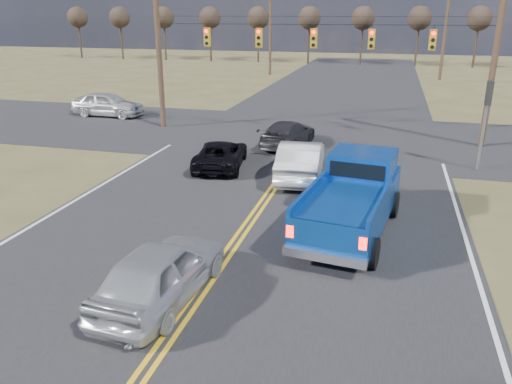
% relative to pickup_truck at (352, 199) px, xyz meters
% --- Properties ---
extents(ground, '(160.00, 160.00, 0.00)m').
position_rel_pickup_truck_xyz_m(ground, '(-3.29, -5.40, -1.11)').
color(ground, brown).
rests_on(ground, ground).
extents(road_main, '(14.00, 120.00, 0.02)m').
position_rel_pickup_truck_xyz_m(road_main, '(-3.29, 4.60, -1.11)').
color(road_main, '#28282B').
rests_on(road_main, ground).
extents(road_cross, '(120.00, 12.00, 0.02)m').
position_rel_pickup_truck_xyz_m(road_cross, '(-3.29, 12.60, -1.11)').
color(road_cross, '#28282B').
rests_on(road_cross, ground).
extents(signal_gantry, '(19.60, 4.83, 10.00)m').
position_rel_pickup_truck_xyz_m(signal_gantry, '(-2.79, 12.39, 3.96)').
color(signal_gantry, '#473323').
rests_on(signal_gantry, ground).
extents(utility_poles, '(19.60, 58.32, 10.00)m').
position_rel_pickup_truck_xyz_m(utility_poles, '(-3.29, 11.60, 4.12)').
color(utility_poles, '#473323').
rests_on(utility_poles, ground).
extents(treeline, '(87.00, 117.80, 7.40)m').
position_rel_pickup_truck_xyz_m(treeline, '(-3.29, 21.56, 4.60)').
color(treeline, '#33261C').
rests_on(treeline, ground).
extents(pickup_truck, '(3.07, 6.32, 2.28)m').
position_rel_pickup_truck_xyz_m(pickup_truck, '(0.00, 0.00, 0.00)').
color(pickup_truck, black).
rests_on(pickup_truck, ground).
extents(silver_suv, '(2.11, 4.56, 1.51)m').
position_rel_pickup_truck_xyz_m(silver_suv, '(-4.09, -5.25, -0.35)').
color(silver_suv, '#AEB2B6').
rests_on(silver_suv, ground).
extents(black_suv, '(2.67, 4.61, 1.21)m').
position_rel_pickup_truck_xyz_m(black_suv, '(-6.25, 5.60, -0.50)').
color(black_suv, black).
rests_on(black_suv, ground).
extents(white_car_queue, '(2.08, 4.98, 1.60)m').
position_rel_pickup_truck_xyz_m(white_car_queue, '(-2.49, 4.96, -0.31)').
color(white_car_queue, '#BCBCBC').
rests_on(white_car_queue, ground).
extents(dgrey_car_queue, '(2.53, 4.79, 1.32)m').
position_rel_pickup_truck_xyz_m(dgrey_car_queue, '(-4.09, 10.10, -0.45)').
color(dgrey_car_queue, '#2C2C31').
rests_on(dgrey_car_queue, ground).
extents(cross_car_west, '(2.07, 4.86, 1.64)m').
position_rel_pickup_truck_xyz_m(cross_car_west, '(-17.33, 14.81, -0.29)').
color(cross_car_west, silver).
rests_on(cross_car_west, ground).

